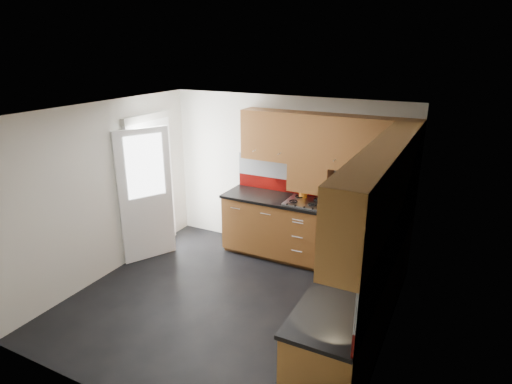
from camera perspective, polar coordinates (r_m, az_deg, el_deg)
The scene contains 14 objects.
room at distance 4.90m, azimuth -4.19°, elevation 0.13°, with size 4.00×3.80×2.64m.
base_cabinets at distance 5.54m, azimuth 9.66°, elevation -9.77°, with size 2.70×3.20×0.95m.
countertop at distance 5.32m, azimuth 9.77°, elevation -5.25°, with size 2.72×3.22×0.04m.
backsplash at distance 5.36m, azimuth 12.93°, elevation -1.94°, with size 2.70×3.20×0.54m.
upper_cabinets at distance 5.05m, azimuth 12.51°, elevation 4.29°, with size 2.50×3.20×0.72m.
extractor_hood at distance 6.20m, azimuth 7.25°, elevation 1.96°, with size 0.60×0.33×0.40m, color brown.
glass_cabinet at distance 5.22m, azimuth 18.45°, elevation 4.56°, with size 0.32×0.80×0.66m.
back_door at distance 6.63m, azimuth -14.03°, elevation 0.43°, with size 0.42×1.19×2.04m.
gas_hob at distance 6.16m, azimuth 6.60°, elevation -1.33°, with size 0.55×0.49×0.04m.
utensil_pot at distance 6.31m, azimuth 6.32°, elevation -0.00°, with size 0.12×0.12×0.44m.
toaster at distance 5.99m, azimuth 17.57°, elevation -1.88°, with size 0.32×0.25×0.20m.
food_processor at distance 5.07m, azimuth 16.28°, elevation -5.06°, with size 0.18×0.18×0.30m.
paper_towel at distance 5.30m, azimuth 17.17°, elevation -4.29°, with size 0.12×0.12×0.24m, color white.
orange_cloth at distance 5.54m, azimuth 16.43°, elevation -4.48°, with size 0.15×0.13×0.02m, color red.
Camera 1 is at (2.41, -3.97, 3.08)m, focal length 30.00 mm.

